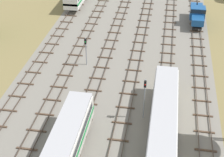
# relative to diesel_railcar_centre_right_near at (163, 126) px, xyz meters

# --- Properties ---
(ground_plane) EXTENTS (480.00, 480.00, 0.00)m
(ground_plane) POSITION_rel_diesel_railcar_centre_right_near_xyz_m (-7.21, 21.27, -2.60)
(ground_plane) COLOR olive
(ballast_bed) EXTENTS (28.04, 176.00, 0.01)m
(ballast_bed) POSITION_rel_diesel_railcar_centre_right_near_xyz_m (-7.21, 21.27, -2.59)
(ballast_bed) COLOR gray
(ballast_bed) RESTS_ON ground
(track_far_left) EXTENTS (2.40, 126.00, 0.29)m
(track_far_left) POSITION_rel_diesel_railcar_centre_right_near_xyz_m (-19.23, 22.27, -2.46)
(track_far_left) COLOR #47382D
(track_far_left) RESTS_ON ground
(track_left) EXTENTS (2.40, 126.00, 0.29)m
(track_left) POSITION_rel_diesel_railcar_centre_right_near_xyz_m (-14.42, 22.27, -2.46)
(track_left) COLOR #47382D
(track_left) RESTS_ON ground
(track_centre_left) EXTENTS (2.40, 126.00, 0.29)m
(track_centre_left) POSITION_rel_diesel_railcar_centre_right_near_xyz_m (-9.61, 22.27, -2.46)
(track_centre_left) COLOR #47382D
(track_centre_left) RESTS_ON ground
(track_centre) EXTENTS (2.40, 126.00, 0.29)m
(track_centre) POSITION_rel_diesel_railcar_centre_right_near_xyz_m (-4.81, 22.27, -2.46)
(track_centre) COLOR #47382D
(track_centre) RESTS_ON ground
(track_centre_right) EXTENTS (2.40, 126.00, 0.29)m
(track_centre_right) POSITION_rel_diesel_railcar_centre_right_near_xyz_m (-0.00, 22.27, -2.46)
(track_centre_right) COLOR #47382D
(track_centre_right) RESTS_ON ground
(track_right) EXTENTS (2.40, 126.00, 0.29)m
(track_right) POSITION_rel_diesel_railcar_centre_right_near_xyz_m (4.81, 22.27, -2.46)
(track_right) COLOR #47382D
(track_right) RESTS_ON ground
(diesel_railcar_centre_right_near) EXTENTS (2.96, 20.50, 3.80)m
(diesel_railcar_centre_right_near) POSITION_rel_diesel_railcar_centre_right_near_xyz_m (0.00, 0.00, 0.00)
(diesel_railcar_centre_right_near) COLOR white
(diesel_railcar_centre_right_near) RESTS_ON ground
(shunter_loco_right_mid) EXTENTS (2.74, 8.46, 3.10)m
(shunter_loco_right_mid) POSITION_rel_diesel_railcar_centre_right_near_xyz_m (4.81, 33.28, -0.59)
(shunter_loco_right_mid) COLOR #194C8C
(shunter_loco_right_mid) RESTS_ON ground
(signal_post_nearest) EXTENTS (0.28, 0.47, 4.51)m
(signal_post_nearest) POSITION_rel_diesel_railcar_centre_right_near_xyz_m (-12.02, 15.29, 0.31)
(signal_post_nearest) COLOR gray
(signal_post_nearest) RESTS_ON ground
(signal_post_mid) EXTENTS (0.28, 0.47, 5.58)m
(signal_post_mid) POSITION_rel_diesel_railcar_centre_right_near_xyz_m (-2.40, 4.18, 0.94)
(signal_post_mid) COLOR gray
(signal_post_mid) RESTS_ON ground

